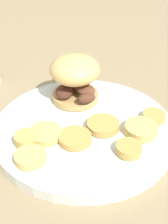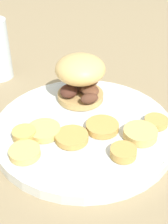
% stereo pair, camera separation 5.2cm
% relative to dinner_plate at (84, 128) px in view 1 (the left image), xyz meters
% --- Properties ---
extents(ground_plane, '(4.00, 4.00, 0.00)m').
position_rel_dinner_plate_xyz_m(ground_plane, '(0.00, 0.00, -0.01)').
color(ground_plane, '#937F5B').
extents(dinner_plate, '(0.31, 0.31, 0.02)m').
position_rel_dinner_plate_xyz_m(dinner_plate, '(0.00, 0.00, 0.00)').
color(dinner_plate, silver).
rests_on(dinner_plate, ground_plane).
extents(sandwich, '(0.10, 0.12, 0.09)m').
position_rel_dinner_plate_xyz_m(sandwich, '(-0.05, -0.06, 0.06)').
color(sandwich, tan).
rests_on(sandwich, dinner_plate).
extents(potato_round_0, '(0.04, 0.04, 0.01)m').
position_rel_dinner_plate_xyz_m(potato_round_0, '(0.01, 0.10, 0.02)').
color(potato_round_0, tan).
rests_on(potato_round_0, dinner_plate).
extents(potato_round_1, '(0.05, 0.05, 0.01)m').
position_rel_dinner_plate_xyz_m(potato_round_1, '(0.12, -0.01, 0.01)').
color(potato_round_1, '#DBB766').
rests_on(potato_round_1, dinner_plate).
extents(potato_round_2, '(0.04, 0.04, 0.01)m').
position_rel_dinner_plate_xyz_m(potato_round_2, '(-0.09, 0.09, 0.01)').
color(potato_round_2, tan).
rests_on(potato_round_2, dinner_plate).
extents(potato_round_3, '(0.06, 0.06, 0.01)m').
position_rel_dinner_plate_xyz_m(potato_round_3, '(0.06, -0.03, 0.01)').
color(potato_round_3, '#DBB766').
rests_on(potato_round_3, dinner_plate).
extents(potato_round_4, '(0.05, 0.05, 0.01)m').
position_rel_dinner_plate_xyz_m(potato_round_4, '(-0.01, 0.03, 0.01)').
color(potato_round_4, tan).
rests_on(potato_round_4, dinner_plate).
extents(potato_round_5, '(0.04, 0.04, 0.01)m').
position_rel_dinner_plate_xyz_m(potato_round_5, '(0.09, -0.04, 0.02)').
color(potato_round_5, tan).
rests_on(potato_round_5, dinner_plate).
extents(potato_round_6, '(0.05, 0.05, 0.01)m').
position_rel_dinner_plate_xyz_m(potato_round_6, '(0.04, 0.02, 0.01)').
color(potato_round_6, tan).
rests_on(potato_round_6, dinner_plate).
extents(potato_round_7, '(0.05, 0.05, 0.01)m').
position_rel_dinner_plate_xyz_m(potato_round_7, '(-0.04, 0.09, 0.02)').
color(potato_round_7, '#DBB766').
rests_on(potato_round_7, dinner_plate).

